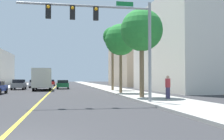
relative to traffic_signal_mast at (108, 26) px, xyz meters
name	(u,v)px	position (x,y,z in m)	size (l,w,h in m)	color
ground	(55,87)	(-4.31, 32.68, -4.85)	(192.00, 192.00, 0.00)	#2D2D30
sidewalk_left	(5,87)	(-12.90, 32.68, -4.78)	(3.93, 168.00, 0.15)	#9E9B93
sidewalk_right	(102,87)	(4.27, 32.68, -4.78)	(3.93, 168.00, 0.15)	#9E9B93
lane_marking_center	(55,87)	(-4.31, 32.68, -4.85)	(0.16, 144.00, 0.01)	yellow
building_right_near	(215,48)	(17.61, 16.74, 0.98)	(17.89, 18.85, 11.67)	silver
building_right_far	(143,62)	(14.93, 41.05, 0.57)	(12.52, 20.54, 10.85)	tan
traffic_signal_mast	(108,26)	(0.00, 0.00, 0.00)	(8.28, 0.36, 6.34)	gray
palm_near	(142,31)	(3.34, 3.87, 0.54)	(3.35, 3.35, 6.97)	brown
palm_mid	(121,40)	(3.06, 10.40, 0.73)	(3.26, 3.26, 7.11)	brown
palm_far	(113,38)	(3.42, 16.93, 2.00)	(2.48, 2.48, 8.08)	brown
car_silver	(35,84)	(-7.73, 31.87, -4.12)	(1.90, 3.92, 1.38)	#BCBCC1
car_green	(63,84)	(-2.84, 25.83, -4.14)	(1.85, 4.28, 1.38)	#196638
car_red	(51,83)	(-5.55, 44.11, -4.12)	(1.78, 3.94, 1.37)	red
car_gray	(19,84)	(-9.15, 24.15, -4.09)	(1.84, 3.85, 1.48)	slate
delivery_truck	(43,79)	(-5.64, 21.98, -3.26)	(2.73, 9.01, 2.95)	#194799
pedestrian	(168,87)	(4.77, 2.09, -3.86)	(0.38, 0.38, 1.68)	#3F3859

